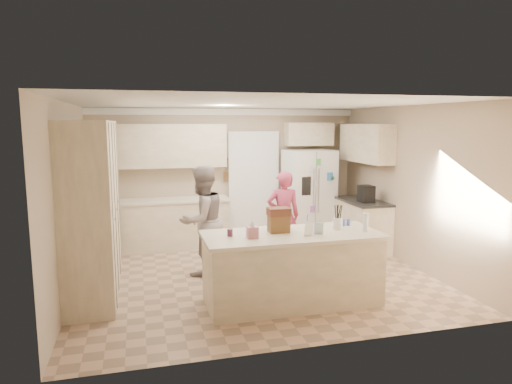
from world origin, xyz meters
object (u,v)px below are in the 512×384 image
object	(u,v)px
island_base	(292,270)
teen_girl	(283,216)
utensil_crock	(338,224)
dollhouse_body	(279,224)
coffee_maker	(366,194)
teen_boy	(202,220)
refrigerator	(309,196)
tissue_box	(252,232)

from	to	relation	value
island_base	teen_girl	distance (m)	1.91
utensil_crock	dollhouse_body	distance (m)	0.80
coffee_maker	teen_girl	world-z (taller)	teen_girl
dollhouse_body	teen_boy	world-z (taller)	teen_boy
coffee_maker	island_base	world-z (taller)	coffee_maker
refrigerator	island_base	xyz separation A→B (m)	(-1.37, -2.94, -0.46)
coffee_maker	tissue_box	world-z (taller)	coffee_maker
utensil_crock	teen_boy	xyz separation A→B (m)	(-1.61, 1.39, -0.16)
coffee_maker	dollhouse_body	size ratio (longest dim) A/B	1.15
coffee_maker	island_base	size ratio (longest dim) A/B	0.14
tissue_box	island_base	bearing A→B (deg)	10.30
island_base	teen_girl	xyz separation A→B (m)	(0.48, 1.82, 0.32)
teen_boy	teen_girl	xyz separation A→B (m)	(1.43, 0.38, -0.08)
coffee_maker	dollhouse_body	xyz separation A→B (m)	(-2.20, -1.80, -0.03)
teen_boy	island_base	bearing A→B (deg)	88.90
tissue_box	dollhouse_body	bearing A→B (deg)	26.57
coffee_maker	utensil_crock	bearing A→B (deg)	-127.12
island_base	teen_girl	bearing A→B (deg)	75.35
refrigerator	tissue_box	size ratio (longest dim) A/B	12.86
dollhouse_body	coffee_maker	bearing A→B (deg)	39.29
dollhouse_body	teen_boy	xyz separation A→B (m)	(-0.81, 1.34, -0.19)
dollhouse_body	utensil_crock	bearing A→B (deg)	-3.58
island_base	utensil_crock	world-z (taller)	utensil_crock
refrigerator	teen_girl	distance (m)	1.44
teen_boy	teen_girl	distance (m)	1.48
dollhouse_body	teen_boy	distance (m)	1.57
teen_girl	tissue_box	bearing A→B (deg)	69.63
refrigerator	dollhouse_body	bearing A→B (deg)	-123.62
tissue_box	dollhouse_body	size ratio (longest dim) A/B	0.54
teen_girl	coffee_maker	bearing A→B (deg)	-169.46
refrigerator	coffee_maker	distance (m)	1.26
refrigerator	teen_boy	xyz separation A→B (m)	(-2.32, -1.51, -0.06)
utensil_crock	teen_girl	bearing A→B (deg)	95.60
refrigerator	island_base	size ratio (longest dim) A/B	0.82
teen_boy	coffee_maker	bearing A→B (deg)	154.03
dollhouse_body	refrigerator	bearing A→B (deg)	61.92
refrigerator	tissue_box	bearing A→B (deg)	-127.75
dollhouse_body	teen_girl	xyz separation A→B (m)	(0.63, 1.72, -0.27)
teen_boy	teen_girl	size ratio (longest dim) A/B	1.10
tissue_box	teen_boy	world-z (taller)	teen_boy
coffee_maker	island_base	xyz separation A→B (m)	(-2.05, -1.90, -0.63)
teen_girl	utensil_crock	bearing A→B (deg)	103.32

